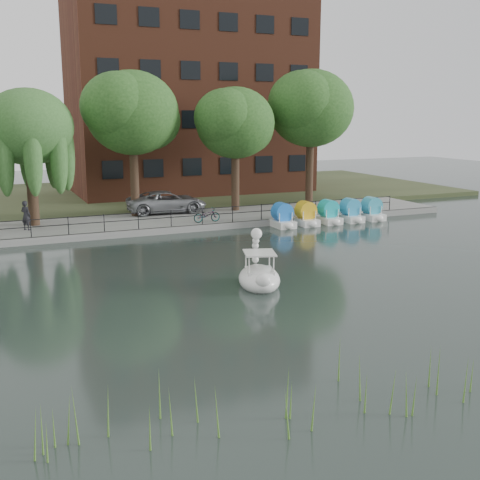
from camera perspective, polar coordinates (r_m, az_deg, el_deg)
ground_plane at (r=24.44m, az=2.67°, el=-4.85°), size 120.00×120.00×0.00m
promenade at (r=39.02m, az=-7.71°, el=1.68°), size 40.00×6.00×0.40m
kerb at (r=36.24m, az=-6.43°, el=0.93°), size 40.00×0.25×0.40m
land_strip at (r=52.49m, az=-11.91°, el=4.11°), size 60.00×22.00×0.36m
railing at (r=36.26m, az=-6.56°, el=2.45°), size 32.00×0.05×1.00m
apartment_building at (r=53.89m, az=-4.80°, el=14.30°), size 20.00×10.07×18.00m
willow_mid at (r=38.12m, az=-19.47°, el=10.03°), size 5.32×5.32×8.15m
broadleaf_center at (r=40.11m, az=-10.19°, el=11.73°), size 6.00×6.00×9.25m
broadleaf_right at (r=41.83m, az=-0.45°, el=10.99°), size 5.40×5.40×8.32m
broadleaf_far at (r=45.63m, az=6.75°, el=12.25°), size 6.30×6.30×9.71m
minivan at (r=41.33m, az=-6.95°, el=3.76°), size 3.11×6.32×1.73m
bicycle at (r=37.58m, az=-3.17°, el=2.46°), size 0.61×1.72×1.00m
pedestrian at (r=36.98m, az=-19.65°, el=2.40°), size 0.84×0.85×1.98m
swan_boat at (r=25.02m, az=1.82°, el=-3.25°), size 2.42×3.08×2.29m
pedal_boat_row at (r=39.78m, az=8.40°, el=2.45°), size 7.95×1.70×1.40m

